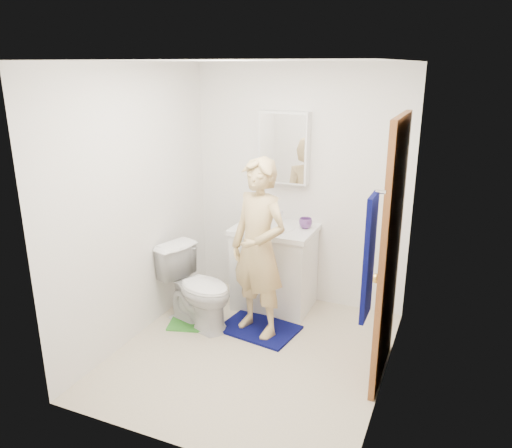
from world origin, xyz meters
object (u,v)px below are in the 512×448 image
(medicine_cabinet, at_px, (284,148))
(towel, at_px, (369,258))
(soap_dispenser, at_px, (260,217))
(vanity_cabinet, at_px, (274,269))
(toothbrush_cup, at_px, (306,223))
(toilet, at_px, (198,287))
(man, at_px, (259,249))

(medicine_cabinet, height_order, towel, medicine_cabinet)
(medicine_cabinet, relative_size, soap_dispenser, 3.74)
(vanity_cabinet, xyz_separation_m, soap_dispenser, (-0.15, -0.02, 0.54))
(medicine_cabinet, distance_m, soap_dispenser, 0.72)
(towel, height_order, toothbrush_cup, towel)
(vanity_cabinet, distance_m, towel, 2.08)
(medicine_cabinet, bearing_deg, toothbrush_cup, -25.88)
(medicine_cabinet, relative_size, toilet, 0.92)
(toothbrush_cup, bearing_deg, man, -108.53)
(vanity_cabinet, xyz_separation_m, toilet, (-0.52, -0.64, -0.02))
(medicine_cabinet, xyz_separation_m, man, (0.07, -0.80, -0.77))
(vanity_cabinet, height_order, toothbrush_cup, toothbrush_cup)
(vanity_cabinet, height_order, soap_dispenser, soap_dispenser)
(vanity_cabinet, bearing_deg, towel, -51.53)
(toilet, relative_size, man, 0.47)
(vanity_cabinet, distance_m, medicine_cabinet, 1.22)
(towel, relative_size, toothbrush_cup, 6.25)
(vanity_cabinet, xyz_separation_m, toothbrush_cup, (0.29, 0.09, 0.50))
(toothbrush_cup, distance_m, man, 0.70)
(soap_dispenser, distance_m, man, 0.60)
(towel, relative_size, soap_dispenser, 4.27)
(soap_dispenser, bearing_deg, medicine_cabinet, 58.20)
(vanity_cabinet, relative_size, toilet, 1.05)
(medicine_cabinet, bearing_deg, towel, -55.39)
(medicine_cabinet, xyz_separation_m, towel, (1.18, -1.71, -0.35))
(toilet, distance_m, soap_dispenser, 0.92)
(towel, distance_m, toothbrush_cup, 1.84)
(vanity_cabinet, xyz_separation_m, man, (0.07, -0.57, 0.43))
(medicine_cabinet, relative_size, man, 0.43)
(towel, xyz_separation_m, man, (-1.11, 0.91, -0.42))
(medicine_cabinet, xyz_separation_m, toothbrush_cup, (0.29, -0.14, -0.70))
(vanity_cabinet, bearing_deg, toothbrush_cup, 16.71)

